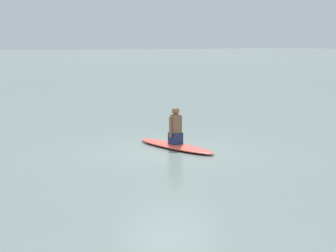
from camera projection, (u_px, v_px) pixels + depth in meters
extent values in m
plane|color=slate|center=(170.00, 151.00, 15.38)|extent=(400.00, 400.00, 0.00)
ellipsoid|color=#D84C3F|center=(176.00, 146.00, 15.85)|extent=(3.05, 1.02, 0.12)
cube|color=navy|center=(176.00, 138.00, 15.81)|extent=(0.37, 0.31, 0.32)
cylinder|color=brown|center=(176.00, 124.00, 15.75)|extent=(0.33, 0.33, 0.53)
sphere|color=brown|center=(176.00, 111.00, 15.70)|extent=(0.21, 0.21, 0.21)
cylinder|color=brown|center=(180.00, 126.00, 15.88)|extent=(0.09, 0.09, 0.58)
cylinder|color=brown|center=(171.00, 127.00, 15.65)|extent=(0.09, 0.09, 0.58)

